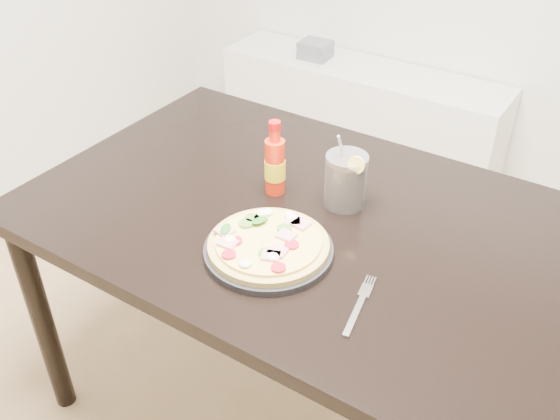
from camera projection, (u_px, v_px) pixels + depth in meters
The scene contains 8 objects.
dining_table at pixel (306, 239), 1.59m from camera, with size 1.40×0.90×0.75m.
plate at pixel (269, 250), 1.41m from camera, with size 0.29×0.29×0.02m, color black.
pizza at pixel (268, 243), 1.40m from camera, with size 0.28×0.28×0.03m.
hot_sauce_bottle at pixel (275, 165), 1.58m from camera, with size 0.06×0.06×0.20m.
cola_cup at pixel (346, 181), 1.54m from camera, with size 0.11×0.11×0.20m.
fork at pixel (360, 303), 1.28m from camera, with size 0.05×0.19×0.00m.
media_console at pixel (359, 115), 3.09m from camera, with size 1.40×0.34×0.50m, color white.
cd_stack at pixel (315, 50), 3.02m from camera, with size 0.14×0.12×0.08m.
Camera 1 is at (0.39, -0.49, 1.65)m, focal length 40.00 mm.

